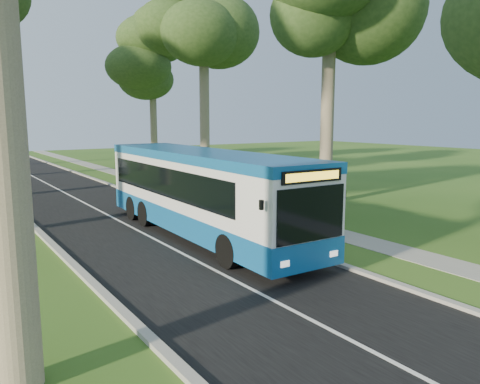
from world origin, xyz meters
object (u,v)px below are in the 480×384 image
(bus_stop_sign, at_px, (294,203))
(litter_bin, at_px, (261,215))
(bus, at_px, (202,193))
(bus_shelter, at_px, (295,190))

(bus_stop_sign, bearing_deg, litter_bin, 70.18)
(bus, height_order, bus_stop_sign, bus)
(bus_stop_sign, xyz_separation_m, bus_shelter, (0.38, 0.38, 0.43))
(bus_stop_sign, bearing_deg, bus_shelter, 28.61)
(bus_shelter, bearing_deg, bus_stop_sign, -129.55)
(bus, bearing_deg, bus_shelter, -29.13)
(bus_shelter, height_order, litter_bin, bus_shelter)
(bus_stop_sign, height_order, bus_shelter, bus_shelter)
(bus_stop_sign, relative_size, litter_bin, 2.08)
(bus, relative_size, bus_stop_sign, 5.83)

